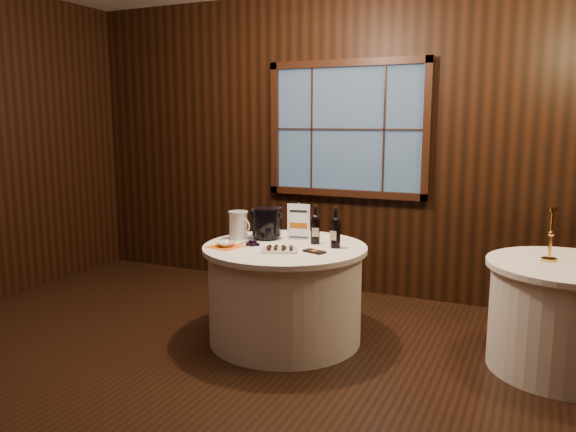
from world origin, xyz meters
The scene contains 15 objects.
ground centered at (0.00, 0.00, 0.00)m, with size 6.00×6.00×0.00m, color black.
back_wall centered at (0.00, 2.48, 1.54)m, with size 6.00×0.10×3.00m.
main_table centered at (0.00, 1.00, 0.39)m, with size 1.28×1.28×0.77m.
side_table centered at (2.00, 1.30, 0.39)m, with size 1.08×1.08×0.77m.
sign_stand centered at (0.00, 1.26, 0.87)m, with size 0.19×0.11×0.30m.
port_bottle_left centered at (0.19, 1.16, 0.90)m, with size 0.07×0.09×0.31m.
port_bottle_right centered at (0.38, 1.09, 0.91)m, with size 0.07×0.08×0.31m.
ice_bucket centered at (-0.25, 1.17, 0.91)m, with size 0.25×0.25×0.26m.
chocolate_plate centered at (0.05, 0.80, 0.79)m, with size 0.32×0.27×0.04m.
chocolate_box centered at (0.30, 0.88, 0.78)m, with size 0.17×0.08×0.01m, color black.
grape_bunch centered at (-0.23, 0.88, 0.79)m, with size 0.18×0.08×0.04m.
glass_pitcher centered at (-0.45, 1.06, 0.89)m, with size 0.21×0.16×0.23m.
orange_napkin centered at (-0.40, 0.77, 0.77)m, with size 0.23×0.23×0.00m, color orange.
cracker_bowl centered at (-0.40, 0.77, 0.79)m, with size 0.14×0.14×0.03m, color white.
brass_candlestick centered at (1.87, 1.32, 0.91)m, with size 0.11×0.11×0.38m.
Camera 1 is at (1.80, -2.88, 1.72)m, focal length 35.00 mm.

